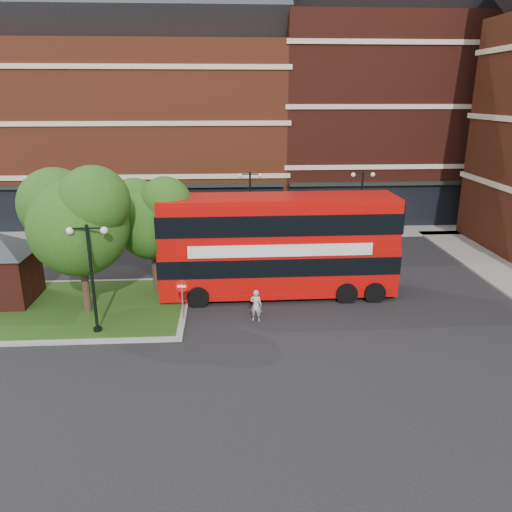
{
  "coord_description": "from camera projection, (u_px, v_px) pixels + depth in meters",
  "views": [
    {
      "loc": [
        0.32,
        -20.23,
        10.14
      ],
      "look_at": [
        1.83,
        4.82,
        2.0
      ],
      "focal_mm": 35.0,
      "sensor_mm": 36.0,
      "label": 1
    }
  ],
  "objects": [
    {
      "name": "lamp_far_right",
      "position": [
        361.0,
        201.0,
        35.79
      ],
      "size": [
        1.72,
        0.36,
        5.0
      ],
      "color": "black",
      "rests_on": "ground"
    },
    {
      "name": "lamp_far_left",
      "position": [
        250.0,
        203.0,
        35.33
      ],
      "size": [
        1.72,
        0.36,
        5.0
      ],
      "color": "black",
      "rests_on": "ground"
    },
    {
      "name": "pavement_far",
      "position": [
        223.0,
        233.0,
        37.97
      ],
      "size": [
        44.0,
        3.0,
        0.12
      ],
      "primitive_type": "cube",
      "color": "slate",
      "rests_on": "ground"
    },
    {
      "name": "kiosk",
      "position": [
        0.0,
        260.0,
        24.77
      ],
      "size": [
        6.51,
        6.51,
        3.6
      ],
      "color": "#471911",
      "rests_on": "traffic_island"
    },
    {
      "name": "no_entry_sign",
      "position": [
        182.0,
        292.0,
        22.97
      ],
      "size": [
        0.57,
        0.1,
        2.05
      ],
      "rotation": [
        0.0,
        0.0,
        -0.11
      ],
      "color": "slate",
      "rests_on": "ground"
    },
    {
      "name": "car_silver",
      "position": [
        200.0,
        227.0,
        37.19
      ],
      "size": [
        4.48,
        2.14,
        1.48
      ],
      "primitive_type": "imported",
      "rotation": [
        0.0,
        0.0,
        1.48
      ],
      "color": "silver",
      "rests_on": "ground"
    },
    {
      "name": "tree_island_east",
      "position": [
        151.0,
        215.0,
        25.61
      ],
      "size": [
        4.46,
        3.9,
        6.29
      ],
      "color": "#2D2116",
      "rests_on": "ground"
    },
    {
      "name": "ground",
      "position": [
        222.0,
        332.0,
        22.32
      ],
      "size": [
        120.0,
        120.0,
        0.0
      ],
      "primitive_type": "plane",
      "color": "black",
      "rests_on": "ground"
    },
    {
      "name": "traffic_island",
      "position": [
        60.0,
        308.0,
        24.69
      ],
      "size": [
        12.6,
        7.6,
        0.15
      ],
      "color": "gray",
      "rests_on": "ground"
    },
    {
      "name": "car_white",
      "position": [
        334.0,
        226.0,
        37.81
      ],
      "size": [
        3.83,
        1.48,
        1.25
      ],
      "primitive_type": "imported",
      "rotation": [
        0.0,
        0.0,
        1.53
      ],
      "color": "silver",
      "rests_on": "ground"
    },
    {
      "name": "terrace_far_right",
      "position": [
        382.0,
        120.0,
        43.45
      ],
      "size": [
        18.0,
        12.0,
        16.0
      ],
      "primitive_type": "cube",
      "color": "#471911",
      "rests_on": "ground"
    },
    {
      "name": "lamp_island",
      "position": [
        92.0,
        274.0,
        21.32
      ],
      "size": [
        1.72,
        0.36,
        5.0
      ],
      "color": "black",
      "rests_on": "ground"
    },
    {
      "name": "tree_island_west",
      "position": [
        76.0,
        217.0,
        22.91
      ],
      "size": [
        5.4,
        4.71,
        7.21
      ],
      "color": "#2D2116",
      "rests_on": "ground"
    },
    {
      "name": "woman",
      "position": [
        256.0,
        305.0,
        23.25
      ],
      "size": [
        0.64,
        0.5,
        1.54
      ],
      "primitive_type": "imported",
      "rotation": [
        0.0,
        0.0,
        2.89
      ],
      "color": "#9B9B9E",
      "rests_on": "ground"
    },
    {
      "name": "bus",
      "position": [
        278.0,
        239.0,
        25.66
      ],
      "size": [
        12.16,
        2.9,
        4.63
      ],
      "rotation": [
        0.0,
        0.0,
        0.01
      ],
      "color": "#B30907",
      "rests_on": "ground"
    },
    {
      "name": "terrace_far_left",
      "position": [
        127.0,
        133.0,
        42.49
      ],
      "size": [
        26.0,
        12.0,
        14.0
      ],
      "primitive_type": "cube",
      "color": "maroon",
      "rests_on": "ground"
    }
  ]
}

